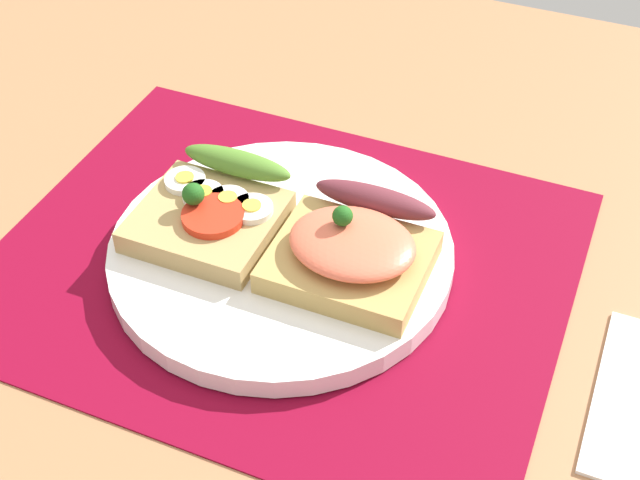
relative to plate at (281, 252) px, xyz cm
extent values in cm
cube|color=#A26D46|center=(0.00, 0.00, -2.69)|extent=(120.00, 90.00, 3.20)
cube|color=maroon|center=(0.00, 0.00, -0.94)|extent=(40.38, 33.20, 0.30)
cylinder|color=white|center=(0.00, 0.00, 0.00)|extent=(24.50, 24.50, 1.57)
cube|color=tan|center=(-5.42, -0.70, 1.66)|extent=(9.84, 9.07, 1.75)
cylinder|color=red|center=(-4.61, -1.16, 2.84)|extent=(4.42, 4.42, 0.60)
ellipsoid|color=#4C7A27|center=(-5.42, 4.23, 3.44)|extent=(8.66, 2.20, 1.80)
sphere|color=#1E5919|center=(-6.30, -0.70, 3.94)|extent=(1.60, 1.60, 1.60)
cylinder|color=white|center=(-8.37, 1.59, 2.79)|extent=(3.01, 3.01, 0.50)
cylinder|color=yellow|center=(-8.37, 1.59, 3.12)|extent=(1.35, 1.35, 0.16)
cylinder|color=white|center=(-6.40, 0.68, 2.79)|extent=(3.01, 3.01, 0.50)
cylinder|color=yellow|center=(-6.40, 0.68, 3.12)|extent=(1.35, 1.35, 0.16)
cylinder|color=white|center=(-4.43, 0.77, 2.79)|extent=(3.01, 3.01, 0.50)
cylinder|color=yellow|center=(-4.43, 0.77, 3.12)|extent=(1.35, 1.35, 0.16)
cylinder|color=white|center=(-2.46, 0.62, 2.79)|extent=(3.01, 3.01, 0.50)
cylinder|color=yellow|center=(-2.46, 0.62, 3.12)|extent=(1.35, 1.35, 0.16)
cube|color=tan|center=(5.42, -0.63, 1.65)|extent=(10.53, 8.91, 1.73)
ellipsoid|color=#F0694A|center=(5.57, -0.58, 3.42)|extent=(8.63, 7.13, 1.82)
ellipsoid|color=maroon|center=(5.42, 4.23, 3.41)|extent=(8.95, 2.20, 1.80)
sphere|color=#1E5919|center=(4.62, -0.03, 5.03)|extent=(1.40, 1.40, 1.40)
camera|label=1|loc=(19.93, -40.43, 42.78)|focal=48.88mm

